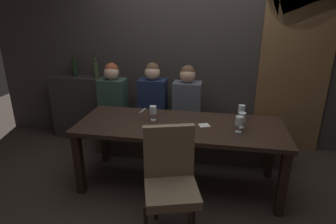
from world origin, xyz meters
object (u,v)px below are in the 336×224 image
(wine_bottle_dark_red, at_px, (75,68))
(chair_near_side, at_px, (170,176))
(wine_glass_near_right, at_px, (239,121))
(fork_on_table, at_px, (143,111))
(wine_bottle_pale_label, at_px, (96,70))
(diner_bearded, at_px, (153,95))
(espresso_cup, at_px, (180,130))
(diner_redhead, at_px, (113,93))
(wine_glass_end_right, at_px, (242,110))
(banquette_bench, at_px, (187,139))
(wine_glass_near_left, at_px, (153,111))
(wine_glass_end_left, at_px, (242,117))
(dining_table, at_px, (180,132))
(diner_far_end, at_px, (187,97))

(wine_bottle_dark_red, bearing_deg, chair_near_side, -45.70)
(wine_glass_near_right, distance_m, fork_on_table, 1.19)
(wine_bottle_pale_label, bearing_deg, diner_bearded, -18.09)
(espresso_cup, relative_size, fork_on_table, 0.71)
(diner_redhead, xyz_separation_m, wine_glass_end_right, (1.67, -0.47, 0.03))
(diner_redhead, bearing_deg, wine_glass_end_right, -15.53)
(diner_redhead, bearing_deg, espresso_cup, -41.92)
(banquette_bench, xyz_separation_m, wine_bottle_dark_red, (-1.73, 0.37, 0.84))
(banquette_bench, height_order, wine_glass_near_left, wine_glass_near_left)
(wine_glass_end_right, height_order, fork_on_table, wine_glass_end_right)
(diner_bearded, relative_size, wine_glass_end_right, 4.91)
(diner_bearded, xyz_separation_m, espresso_cup, (0.49, -0.94, -0.06))
(diner_bearded, xyz_separation_m, wine_glass_end_left, (1.10, -0.70, 0.03))
(dining_table, relative_size, wine_bottle_pale_label, 6.75)
(chair_near_side, bearing_deg, wine_bottle_dark_red, 134.30)
(banquette_bench, xyz_separation_m, wine_glass_near_right, (0.60, -0.80, 0.62))
(wine_bottle_dark_red, distance_m, wine_glass_near_right, 2.62)
(wine_glass_near_left, xyz_separation_m, wine_glass_end_right, (0.96, 0.20, 0.00))
(dining_table, xyz_separation_m, wine_bottle_pale_label, (-1.37, 1.02, 0.42))
(banquette_bench, distance_m, wine_glass_near_right, 1.18)
(wine_glass_near_left, bearing_deg, diner_far_end, 66.15)
(espresso_cup, distance_m, fork_on_table, 0.76)
(wine_bottle_pale_label, relative_size, wine_glass_near_left, 1.99)
(dining_table, bearing_deg, wine_glass_end_left, 1.69)
(banquette_bench, height_order, espresso_cup, espresso_cup)
(banquette_bench, distance_m, diner_far_end, 0.59)
(diner_bearded, height_order, fork_on_table, diner_bearded)
(wine_glass_end_left, relative_size, fork_on_table, 0.96)
(diner_redhead, xyz_separation_m, wine_bottle_pale_label, (-0.35, 0.29, 0.25))
(diner_far_end, xyz_separation_m, wine_glass_end_left, (0.65, -0.71, 0.04))
(dining_table, relative_size, espresso_cup, 18.33)
(chair_near_side, bearing_deg, wine_bottle_pale_label, 128.64)
(diner_far_end, bearing_deg, chair_near_side, -88.76)
(diner_bearded, distance_m, espresso_cup, 1.06)
(chair_near_side, bearing_deg, wine_glass_end_right, 57.44)
(wine_bottle_pale_label, bearing_deg, wine_glass_near_right, -29.45)
(chair_near_side, distance_m, wine_bottle_pale_label, 2.29)
(banquette_bench, relative_size, wine_glass_end_right, 15.24)
(dining_table, relative_size, wine_glass_near_left, 13.41)
(chair_near_side, relative_size, wine_bottle_dark_red, 3.01)
(dining_table, distance_m, wine_bottle_pale_label, 1.76)
(diner_redhead, xyz_separation_m, diner_far_end, (1.01, 0.00, 0.00))
(diner_redhead, relative_size, wine_glass_near_left, 4.77)
(chair_near_side, xyz_separation_m, wine_glass_near_right, (0.58, 0.63, 0.29))
(dining_table, xyz_separation_m, diner_redhead, (-1.02, 0.73, 0.17))
(diner_redhead, height_order, wine_glass_near_left, diner_redhead)
(diner_redhead, distance_m, wine_glass_end_left, 1.81)
(wine_bottle_pale_label, bearing_deg, fork_on_table, -38.20)
(diner_bearded, xyz_separation_m, wine_bottle_pale_label, (-0.91, 0.30, 0.24))
(diner_redhead, relative_size, wine_glass_near_right, 4.77)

